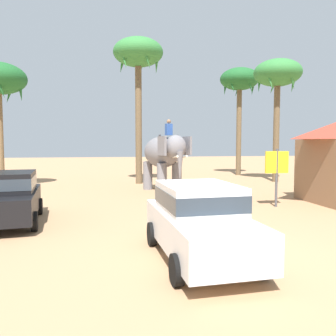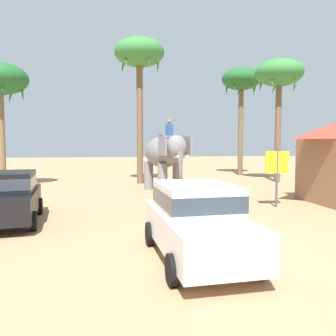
{
  "view_description": "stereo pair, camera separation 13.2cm",
  "coord_description": "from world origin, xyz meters",
  "px_view_note": "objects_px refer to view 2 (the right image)",
  "views": [
    {
      "loc": [
        -2.44,
        -7.5,
        2.6
      ],
      "look_at": [
        0.08,
        6.29,
        1.6
      ],
      "focal_mm": 36.23,
      "sensor_mm": 36.0,
      "label": 1
    },
    {
      "loc": [
        -2.31,
        -7.52,
        2.6
      ],
      "look_at": [
        0.08,
        6.29,
        1.6
      ],
      "focal_mm": 36.23,
      "sensor_mm": 36.0,
      "label": 2
    }
  ],
  "objects_px": {
    "palm_tree_far_back": "(241,82)",
    "car_sedan_foreground": "(196,218)",
    "palm_tree_behind_elephant": "(139,57)",
    "palm_tree_left_of_road": "(0,82)",
    "palm_tree_near_hut": "(279,76)",
    "car_parked_far_side": "(8,195)",
    "signboard_yellow": "(277,166)",
    "elephant_with_mahout": "(164,155)"
  },
  "relations": [
    {
      "from": "car_sedan_foreground",
      "to": "signboard_yellow",
      "type": "xyz_separation_m",
      "value": [
        4.86,
        5.59,
        0.76
      ]
    },
    {
      "from": "elephant_with_mahout",
      "to": "palm_tree_far_back",
      "type": "xyz_separation_m",
      "value": [
        7.79,
        8.61,
        5.65
      ]
    },
    {
      "from": "palm_tree_near_hut",
      "to": "signboard_yellow",
      "type": "relative_size",
      "value": 3.46
    },
    {
      "from": "car_sedan_foreground",
      "to": "elephant_with_mahout",
      "type": "bearing_deg",
      "value": 84.54
    },
    {
      "from": "car_parked_far_side",
      "to": "elephant_with_mahout",
      "type": "bearing_deg",
      "value": 46.43
    },
    {
      "from": "palm_tree_behind_elephant",
      "to": "palm_tree_far_back",
      "type": "xyz_separation_m",
      "value": [
        8.77,
        4.6,
        -0.5
      ]
    },
    {
      "from": "car_parked_far_side",
      "to": "palm_tree_far_back",
      "type": "bearing_deg",
      "value": 47.24
    },
    {
      "from": "palm_tree_behind_elephant",
      "to": "elephant_with_mahout",
      "type": "bearing_deg",
      "value": -76.35
    },
    {
      "from": "car_parked_far_side",
      "to": "palm_tree_near_hut",
      "type": "bearing_deg",
      "value": 34.28
    },
    {
      "from": "palm_tree_far_back",
      "to": "elephant_with_mahout",
      "type": "bearing_deg",
      "value": -132.13
    },
    {
      "from": "palm_tree_left_of_road",
      "to": "palm_tree_far_back",
      "type": "distance_m",
      "value": 17.89
    },
    {
      "from": "palm_tree_near_hut",
      "to": "palm_tree_far_back",
      "type": "relative_size",
      "value": 0.94
    },
    {
      "from": "palm_tree_far_back",
      "to": "car_sedan_foreground",
      "type": "bearing_deg",
      "value": -114.39
    },
    {
      "from": "palm_tree_behind_elephant",
      "to": "palm_tree_far_back",
      "type": "distance_m",
      "value": 9.91
    },
    {
      "from": "car_parked_far_side",
      "to": "palm_tree_behind_elephant",
      "type": "relative_size",
      "value": 0.46
    },
    {
      "from": "elephant_with_mahout",
      "to": "palm_tree_far_back",
      "type": "height_order",
      "value": "palm_tree_far_back"
    },
    {
      "from": "palm_tree_far_back",
      "to": "palm_tree_behind_elephant",
      "type": "bearing_deg",
      "value": -152.31
    },
    {
      "from": "car_parked_far_side",
      "to": "elephant_with_mahout",
      "type": "height_order",
      "value": "elephant_with_mahout"
    },
    {
      "from": "palm_tree_behind_elephant",
      "to": "palm_tree_far_back",
      "type": "height_order",
      "value": "palm_tree_behind_elephant"
    },
    {
      "from": "palm_tree_left_of_road",
      "to": "signboard_yellow",
      "type": "distance_m",
      "value": 16.0
    },
    {
      "from": "car_sedan_foreground",
      "to": "palm_tree_left_of_road",
      "type": "xyz_separation_m",
      "value": [
        -8.09,
        13.84,
        5.23
      ]
    },
    {
      "from": "signboard_yellow",
      "to": "palm_tree_far_back",
      "type": "bearing_deg",
      "value": 74.04
    },
    {
      "from": "elephant_with_mahout",
      "to": "palm_tree_behind_elephant",
      "type": "distance_m",
      "value": 7.4
    },
    {
      "from": "palm_tree_near_hut",
      "to": "palm_tree_far_back",
      "type": "bearing_deg",
      "value": 96.65
    },
    {
      "from": "elephant_with_mahout",
      "to": "palm_tree_left_of_road",
      "type": "xyz_separation_m",
      "value": [
        -9.13,
        2.98,
        4.17
      ]
    },
    {
      "from": "palm_tree_near_hut",
      "to": "palm_tree_far_back",
      "type": "xyz_separation_m",
      "value": [
        -0.6,
        5.18,
        0.49
      ]
    },
    {
      "from": "car_parked_far_side",
      "to": "car_sedan_foreground",
      "type": "bearing_deg",
      "value": -40.09
    },
    {
      "from": "car_sedan_foreground",
      "to": "palm_tree_far_back",
      "type": "distance_m",
      "value": 22.41
    },
    {
      "from": "palm_tree_left_of_road",
      "to": "palm_tree_near_hut",
      "type": "bearing_deg",
      "value": 1.47
    },
    {
      "from": "car_parked_far_side",
      "to": "palm_tree_far_back",
      "type": "relative_size",
      "value": 0.48
    },
    {
      "from": "palm_tree_near_hut",
      "to": "signboard_yellow",
      "type": "xyz_separation_m",
      "value": [
        -4.57,
        -8.7,
        -5.46
      ]
    },
    {
      "from": "palm_tree_left_of_road",
      "to": "palm_tree_far_back",
      "type": "xyz_separation_m",
      "value": [
        16.92,
        5.63,
        1.47
      ]
    },
    {
      "from": "car_parked_far_side",
      "to": "palm_tree_near_hut",
      "type": "height_order",
      "value": "palm_tree_near_hut"
    },
    {
      "from": "palm_tree_behind_elephant",
      "to": "palm_tree_left_of_road",
      "type": "height_order",
      "value": "palm_tree_behind_elephant"
    },
    {
      "from": "car_parked_far_side",
      "to": "palm_tree_behind_elephant",
      "type": "height_order",
      "value": "palm_tree_behind_elephant"
    },
    {
      "from": "elephant_with_mahout",
      "to": "palm_tree_left_of_road",
      "type": "height_order",
      "value": "palm_tree_left_of_road"
    },
    {
      "from": "palm_tree_behind_elephant",
      "to": "signboard_yellow",
      "type": "relative_size",
      "value": 3.9
    },
    {
      "from": "elephant_with_mahout",
      "to": "palm_tree_behind_elephant",
      "type": "bearing_deg",
      "value": 103.65
    },
    {
      "from": "car_parked_far_side",
      "to": "palm_tree_left_of_road",
      "type": "bearing_deg",
      "value": 107.15
    },
    {
      "from": "car_sedan_foreground",
      "to": "palm_tree_left_of_road",
      "type": "relative_size",
      "value": 0.58
    },
    {
      "from": "palm_tree_near_hut",
      "to": "palm_tree_far_back",
      "type": "distance_m",
      "value": 5.24
    },
    {
      "from": "palm_tree_far_back",
      "to": "signboard_yellow",
      "type": "distance_m",
      "value": 15.62
    }
  ]
}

